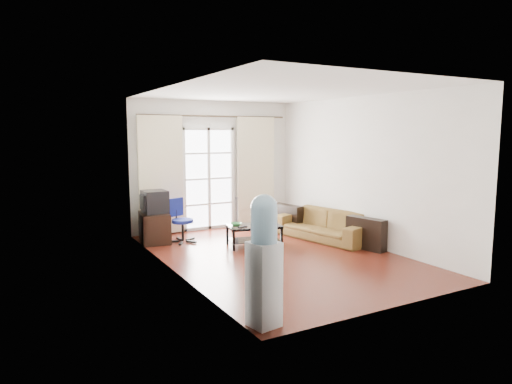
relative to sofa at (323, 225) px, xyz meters
The scene contains 20 objects.
floor 1.53m from the sofa, 157.27° to the right, with size 5.20×5.20×0.00m, color #5E2316.
ceiling 2.84m from the sofa, 157.27° to the right, with size 5.20×5.20×0.00m, color white.
wall_back 2.67m from the sofa, 124.38° to the left, with size 3.60×0.02×2.70m, color white.
wall_front 3.63m from the sofa, 113.50° to the right, with size 3.60×0.02×2.70m, color white.
wall_left 3.41m from the sofa, 169.69° to the right, with size 0.02×5.20×2.70m, color white.
wall_right 1.28m from the sofa, 54.22° to the right, with size 0.02×5.20×2.70m, color white.
french_door 2.62m from the sofa, 127.95° to the left, with size 1.16×0.06×2.15m.
curtain_rod 3.16m from the sofa, 125.75° to the left, with size 0.04×0.04×3.30m, color #4C3F2D.
curtain_left 3.34m from the sofa, 143.65° to the left, with size 0.90×0.07×2.35m, color beige.
curtain_right 2.15m from the sofa, 102.82° to the left, with size 0.90×0.07×2.35m, color beige.
radiator 2.01m from the sofa, 106.87° to the left, with size 0.64×0.12×0.64m, color #9C9C9F.
sofa is the anchor object (origin of this frame).
coffee_table 1.43m from the sofa, behind, with size 1.04×0.73×0.38m.
bowl 1.75m from the sofa, behind, with size 0.27×0.27×0.05m, color green.
book 1.30m from the sofa, 166.46° to the left, with size 0.26×0.28×0.02m, color maroon.
remote 1.70m from the sofa, behind, with size 0.18×0.05×0.02m, color black.
tv_stand 3.21m from the sofa, 154.69° to the left, with size 0.50×0.76×0.55m, color black.
crt_tv 3.24m from the sofa, 154.71° to the left, with size 0.47×0.46×0.42m.
task_chair 2.70m from the sofa, 155.75° to the left, with size 0.72×0.72×0.82m.
water_cooler 4.17m from the sofa, 136.02° to the right, with size 0.34×0.33×1.41m.
Camera 1 is at (-3.92, -6.31, 2.04)m, focal length 32.00 mm.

